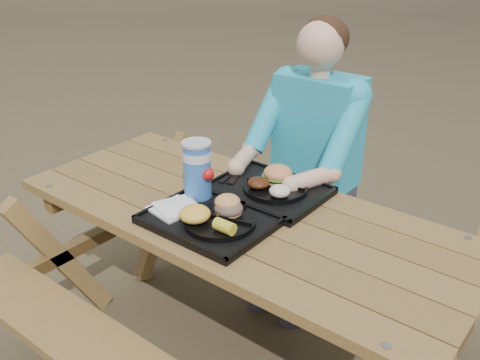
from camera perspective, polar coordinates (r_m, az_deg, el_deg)
The scene contains 18 objects.
ground at distance 2.50m, azimuth 0.00°, elevation -18.49°, with size 60.00×60.00×0.00m, color #999999.
picnic_table at distance 2.25m, azimuth 0.00°, elevation -11.65°, with size 1.80×1.49×0.75m, color #999999, non-canonical shape.
tray_near at distance 1.96m, azimuth -3.29°, elevation -4.37°, with size 0.45×0.35×0.02m, color black.
tray_far at distance 2.17m, azimuth 2.98°, elevation -1.19°, with size 0.45×0.35×0.02m, color black.
plate_near at distance 1.92m, azimuth -2.16°, elevation -4.43°, with size 0.26×0.26×0.02m, color black.
plate_far at distance 2.16m, azimuth 3.80°, elevation -0.85°, with size 0.26×0.26×0.02m, color black.
napkin_stack at distance 2.02m, azimuth -7.12°, elevation -2.95°, with size 0.15×0.15×0.02m, color white.
soda_cup at distance 2.07m, azimuth -4.58°, elevation 1.00°, with size 0.11×0.11×0.22m, color #1856B4.
condiment_bbq at distance 2.03m, azimuth -0.93°, elevation -2.43°, with size 0.04×0.04×0.03m, color black.
condiment_mustard at distance 2.00m, azimuth 0.03°, elevation -2.88°, with size 0.05×0.05×0.03m, color yellow.
sandwich at distance 1.92m, azimuth -1.23°, elevation -2.23°, with size 0.10×0.10×0.10m, color #E49A50, non-canonical shape.
mac_cheese at distance 1.89m, azimuth -4.85°, elevation -3.63°, with size 0.11×0.11×0.06m, color yellow.
corn_cob at distance 1.82m, azimuth -1.66°, elevation -4.98°, with size 0.08×0.08×0.04m, color yellow, non-canonical shape.
cutlery_far at distance 2.27m, azimuth -0.47°, elevation 0.44°, with size 0.03×0.16×0.01m, color black.
burger at distance 2.17m, azimuth 4.06°, elevation 1.13°, with size 0.12×0.12×0.11m, color #E18B4F, non-canonical shape.
baked_beans at distance 2.12m, azimuth 2.00°, elevation -0.31°, with size 0.09×0.09×0.04m, color #47200E.
potato_salad at distance 2.06m, azimuth 4.25°, elevation -1.18°, with size 0.08×0.08×0.05m, color white.
diner at distance 2.60m, azimuth 7.80°, elevation 0.41°, with size 0.48×0.84×1.28m, color #1999B1, non-canonical shape.
Camera 1 is at (1.11, -1.40, 1.74)m, focal length 40.00 mm.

